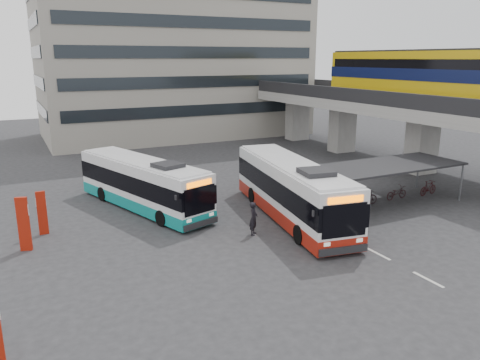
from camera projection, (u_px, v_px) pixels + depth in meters
name	position (u px, v px, depth m)	size (l,w,h in m)	color
ground	(299.00, 241.00, 23.75)	(120.00, 120.00, 0.00)	#28282B
viaduct	(406.00, 93.00, 38.31)	(8.00, 32.00, 9.68)	gray
bike_shelter	(385.00, 178.00, 29.61)	(10.00, 4.00, 2.54)	#595B60
office_block	(173.00, 27.00, 54.32)	(30.00, 15.00, 25.00)	gray
road_markings	(378.00, 254.00, 22.25)	(0.15, 7.60, 0.01)	beige
bus_main	(292.00, 190.00, 26.89)	(4.53, 12.31, 3.56)	white
bus_teal	(143.00, 184.00, 28.74)	(5.63, 11.31, 3.28)	white
pedestrian	(254.00, 218.00, 24.48)	(0.65, 0.43, 1.78)	black
sign_totem_mid	(24.00, 223.00, 22.32)	(0.57, 0.32, 2.68)	#9A1909
sign_totem_north	(42.00, 212.00, 24.45)	(0.51, 0.18, 2.35)	#9A1909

